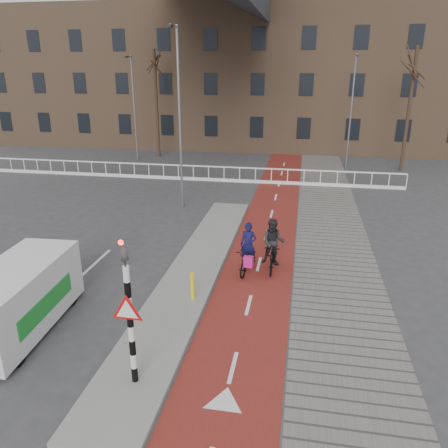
# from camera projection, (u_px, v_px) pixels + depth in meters

# --- Properties ---
(ground) EXTENTS (120.00, 120.00, 0.00)m
(ground) POSITION_uv_depth(u_px,v_px,m) (184.00, 337.00, 11.75)
(ground) COLOR #38383A
(ground) RESTS_ON ground
(bike_lane) EXTENTS (2.50, 60.00, 0.01)m
(bike_lane) POSITION_uv_depth(u_px,v_px,m) (270.00, 220.00, 20.76)
(bike_lane) COLOR maroon
(bike_lane) RESTS_ON ground
(sidewalk) EXTENTS (3.00, 60.00, 0.01)m
(sidewalk) POSITION_uv_depth(u_px,v_px,m) (330.00, 224.00, 20.28)
(sidewalk) COLOR slate
(sidewalk) RESTS_ON ground
(curb_island) EXTENTS (1.80, 16.00, 0.12)m
(curb_island) POSITION_uv_depth(u_px,v_px,m) (195.00, 270.00, 15.55)
(curb_island) COLOR gray
(curb_island) RESTS_ON ground
(traffic_signal) EXTENTS (0.80, 0.80, 3.68)m
(traffic_signal) POSITION_uv_depth(u_px,v_px,m) (129.00, 309.00, 9.31)
(traffic_signal) COLOR black
(traffic_signal) RESTS_ON curb_island
(bollard) EXTENTS (0.12, 0.12, 0.88)m
(bollard) POSITION_uv_depth(u_px,v_px,m) (192.00, 286.00, 13.34)
(bollard) COLOR yellow
(bollard) RESTS_ON curb_island
(cyclist_near) EXTENTS (0.86, 1.80, 1.82)m
(cyclist_near) POSITION_uv_depth(u_px,v_px,m) (248.00, 256.00, 15.34)
(cyclist_near) COLOR black
(cyclist_near) RESTS_ON bike_lane
(cyclist_far) EXTENTS (0.82, 1.77, 1.90)m
(cyclist_far) POSITION_uv_depth(u_px,v_px,m) (273.00, 250.00, 15.41)
(cyclist_far) COLOR black
(cyclist_far) RESTS_ON bike_lane
(van) EXTENTS (1.97, 4.39, 1.85)m
(van) POSITION_uv_depth(u_px,v_px,m) (17.00, 299.00, 11.78)
(van) COLOR white
(van) RESTS_ON ground
(railing) EXTENTS (28.00, 0.10, 0.99)m
(railing) POSITION_uv_depth(u_px,v_px,m) (178.00, 175.00, 28.23)
(railing) COLOR silver
(railing) RESTS_ON ground
(townhouse_row) EXTENTS (46.00, 10.00, 15.90)m
(townhouse_row) POSITION_uv_depth(u_px,v_px,m) (243.00, 56.00, 39.25)
(townhouse_row) COLOR #7F6047
(townhouse_row) RESTS_ON ground
(tree_mid) EXTENTS (0.24, 0.24, 8.22)m
(tree_mid) POSITION_uv_depth(u_px,v_px,m) (157.00, 105.00, 34.35)
(tree_mid) COLOR black
(tree_mid) RESTS_ON ground
(tree_right) EXTENTS (0.23, 0.23, 8.22)m
(tree_right) POSITION_uv_depth(u_px,v_px,m) (409.00, 111.00, 29.31)
(tree_right) COLOR black
(tree_right) RESTS_ON ground
(streetlight_near) EXTENTS (0.12, 0.12, 8.72)m
(streetlight_near) POSITION_uv_depth(u_px,v_px,m) (180.00, 122.00, 21.34)
(streetlight_near) COLOR slate
(streetlight_near) RESTS_ON ground
(streetlight_left) EXTENTS (0.12, 0.12, 7.72)m
(streetlight_left) POSITION_uv_depth(u_px,v_px,m) (134.00, 109.00, 33.19)
(streetlight_left) COLOR slate
(streetlight_left) RESTS_ON ground
(streetlight_right) EXTENTS (0.12, 0.12, 7.75)m
(streetlight_right) POSITION_uv_depth(u_px,v_px,m) (351.00, 113.00, 30.59)
(streetlight_right) COLOR slate
(streetlight_right) RESTS_ON ground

